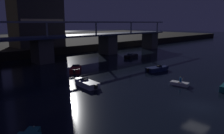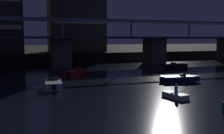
% 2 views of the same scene
% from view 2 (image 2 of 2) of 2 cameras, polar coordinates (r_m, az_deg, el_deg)
% --- Properties ---
extents(ground_plane, '(400.00, 400.00, 0.00)m').
position_cam_2_polar(ground_plane, '(18.40, 6.40, -11.64)').
color(ground_plane, black).
extents(far_riverbank, '(240.00, 80.00, 2.20)m').
position_cam_2_polar(far_riverbank, '(100.75, -14.88, 3.39)').
color(far_riverbank, black).
rests_on(far_riverbank, ground).
extents(river_bridge, '(88.07, 6.40, 9.38)m').
position_cam_2_polar(river_bridge, '(52.92, -10.96, 4.36)').
color(river_bridge, '#4C4944').
rests_on(river_bridge, ground).
extents(speedboat_near_left, '(5.22, 2.52, 1.16)m').
position_cam_2_polar(speedboat_near_left, '(35.32, 14.15, -2.49)').
color(speedboat_near_left, '#19234C').
rests_on(speedboat_near_left, ground).
extents(speedboat_near_right, '(4.22, 4.53, 1.16)m').
position_cam_2_polar(speedboat_near_right, '(40.98, -7.67, -1.18)').
color(speedboat_near_right, maroon).
rests_on(speedboat_near_right, ground).
extents(speedboat_mid_left, '(5.23, 2.39, 1.16)m').
position_cam_2_polar(speedboat_mid_left, '(51.46, 13.53, 0.19)').
color(speedboat_mid_left, black).
rests_on(speedboat_mid_left, ground).
extents(speedboat_mid_center, '(2.15, 5.23, 1.16)m').
position_cam_2_polar(speedboat_mid_center, '(31.10, -12.47, -3.61)').
color(speedboat_mid_center, silver).
rests_on(speedboat_mid_center, ground).
extents(dinghy_with_paddler, '(2.56, 2.75, 1.36)m').
position_cam_2_polar(dinghy_with_paddler, '(25.95, 13.43, -5.88)').
color(dinghy_with_paddler, silver).
rests_on(dinghy_with_paddler, ground).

